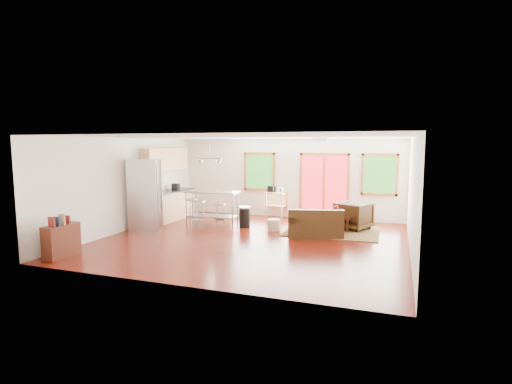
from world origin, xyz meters
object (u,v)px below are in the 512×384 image
(rug, at_px, (332,231))
(refrigerator, at_px, (146,194))
(armchair, at_px, (354,214))
(island, at_px, (212,202))
(kitchen_cart, at_px, (276,196))
(ottoman, at_px, (314,220))
(coffee_table, at_px, (334,218))
(loveseat, at_px, (315,225))

(rug, bearing_deg, refrigerator, -164.76)
(armchair, xyz_separation_m, island, (-4.10, -0.74, 0.26))
(kitchen_cart, bearing_deg, ottoman, -36.26)
(kitchen_cart, bearing_deg, rug, -38.08)
(coffee_table, xyz_separation_m, refrigerator, (-5.10, -1.70, 0.67))
(rug, xyz_separation_m, refrigerator, (-5.10, -1.39, 0.99))
(armchair, distance_m, kitchen_cart, 2.94)
(armchair, bearing_deg, refrigerator, 43.58)
(refrigerator, bearing_deg, armchair, -0.84)
(coffee_table, xyz_separation_m, armchair, (0.53, 0.21, 0.10))
(armchair, height_order, island, island)
(rug, relative_size, ottoman, 4.38)
(rug, height_order, kitchen_cart, kitchen_cart)
(coffee_table, height_order, ottoman, coffee_table)
(coffee_table, bearing_deg, armchair, 21.52)
(refrigerator, relative_size, kitchen_cart, 1.93)
(armchair, relative_size, kitchen_cart, 0.84)
(rug, distance_m, ottoman, 0.85)
(refrigerator, xyz_separation_m, kitchen_cart, (2.95, 3.08, -0.29))
(island, bearing_deg, coffee_table, 8.53)
(loveseat, bearing_deg, kitchen_cart, 112.33)
(refrigerator, bearing_deg, coffee_table, -1.14)
(ottoman, distance_m, kitchen_cart, 1.97)
(coffee_table, xyz_separation_m, kitchen_cart, (-2.15, 1.38, 0.37))
(rug, distance_m, coffee_table, 0.45)
(island, height_order, kitchen_cart, kitchen_cart)
(coffee_table, height_order, armchair, armchair)
(rug, distance_m, island, 3.64)
(ottoman, bearing_deg, refrigerator, -156.50)
(island, relative_size, kitchen_cart, 1.59)
(refrigerator, height_order, kitchen_cart, refrigerator)
(loveseat, distance_m, island, 3.29)
(kitchen_cart, bearing_deg, coffee_table, -32.70)
(island, bearing_deg, kitchen_cart, 53.52)
(rug, distance_m, armchair, 0.85)
(armchair, bearing_deg, island, 35.17)
(rug, xyz_separation_m, island, (-3.57, -0.23, 0.69))
(loveseat, distance_m, kitchen_cart, 3.04)
(kitchen_cart, bearing_deg, island, -126.48)
(rug, bearing_deg, island, -176.35)
(rug, bearing_deg, kitchen_cart, 141.92)
(ottoman, height_order, island, island)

